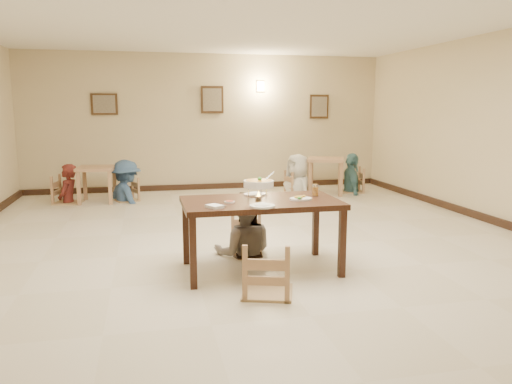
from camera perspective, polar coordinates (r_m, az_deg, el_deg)
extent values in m
plane|color=beige|center=(6.61, 0.06, -6.44)|extent=(10.00, 10.00, 0.00)
plane|color=white|center=(6.46, 0.07, 20.08)|extent=(10.00, 10.00, 0.00)
plane|color=beige|center=(11.29, -5.53, 7.91)|extent=(10.00, 0.00, 10.00)
cube|color=black|center=(11.39, -5.40, 0.65)|extent=(8.00, 0.06, 0.12)
cube|color=#372313|center=(11.19, -16.95, 9.58)|extent=(0.55, 0.03, 0.45)
cube|color=gray|center=(11.17, -16.96, 9.58)|extent=(0.45, 0.01, 0.37)
cube|color=#372313|center=(11.26, -5.03, 10.46)|extent=(0.50, 0.03, 0.60)
cube|color=gray|center=(11.24, -5.02, 10.46)|extent=(0.41, 0.01, 0.49)
cube|color=#372313|center=(11.85, 7.23, 9.65)|extent=(0.45, 0.03, 0.55)
cube|color=gray|center=(11.83, 7.26, 9.65)|extent=(0.37, 0.01, 0.45)
cube|color=#FFD88C|center=(11.46, 0.52, 11.98)|extent=(0.16, 0.05, 0.22)
cube|color=#371C11|center=(5.56, 0.55, -1.23)|extent=(1.74, 0.98, 0.06)
cube|color=#371C11|center=(5.12, -7.21, -6.95)|extent=(0.07, 0.07, 0.75)
cube|color=#371C11|center=(5.50, 9.82, -5.83)|extent=(0.07, 0.07, 0.75)
cube|color=#371C11|center=(5.94, -8.04, -4.63)|extent=(0.07, 0.07, 0.75)
cube|color=#371C11|center=(6.27, 6.83, -3.84)|extent=(0.07, 0.07, 0.75)
cube|color=tan|center=(6.38, -1.20, -3.14)|extent=(0.43, 0.43, 0.05)
cube|color=tan|center=(4.91, 1.35, -6.35)|extent=(0.49, 0.49, 0.05)
imported|color=gray|center=(6.18, -1.41, -0.03)|extent=(0.87, 0.73, 1.58)
torus|color=silver|center=(5.56, 0.30, 0.56)|extent=(0.26, 0.26, 0.01)
cylinder|color=silver|center=(5.58, 0.29, -0.67)|extent=(0.07, 0.07, 0.04)
cone|color=#FFA526|center=(5.57, 0.30, -0.16)|extent=(0.04, 0.04, 0.06)
cylinder|color=white|center=(5.55, 0.30, 0.95)|extent=(0.34, 0.34, 0.08)
cylinder|color=#B46911|center=(5.55, 0.30, 1.29)|extent=(0.29, 0.29, 0.02)
sphere|color=#2D7223|center=(5.54, 0.43, 1.49)|extent=(0.05, 0.05, 0.05)
cylinder|color=silver|center=(5.64, 1.44, 1.74)|extent=(0.16, 0.10, 0.11)
cylinder|color=silver|center=(5.65, 1.18, -0.02)|extent=(0.01, 0.01, 0.15)
cylinder|color=silver|center=(5.61, -0.87, -0.09)|extent=(0.01, 0.01, 0.15)
cylinder|color=silver|center=(5.46, 0.57, -0.36)|extent=(0.01, 0.01, 0.15)
cylinder|color=white|center=(5.86, -0.12, -0.27)|extent=(0.27, 0.27, 0.02)
ellipsoid|color=white|center=(5.85, -0.12, -0.21)|extent=(0.18, 0.15, 0.06)
cylinder|color=white|center=(5.17, 0.72, -1.61)|extent=(0.26, 0.26, 0.02)
ellipsoid|color=white|center=(5.17, 0.72, -1.54)|extent=(0.17, 0.15, 0.06)
cylinder|color=white|center=(5.58, 5.14, -0.79)|extent=(0.25, 0.25, 0.02)
sphere|color=#2D7223|center=(5.51, 4.97, -0.69)|extent=(0.04, 0.04, 0.04)
cylinder|color=white|center=(5.39, -3.04, -1.15)|extent=(0.11, 0.11, 0.02)
cylinder|color=maroon|center=(5.39, -3.04, -1.05)|extent=(0.09, 0.09, 0.01)
cube|color=white|center=(5.13, -4.75, -1.65)|extent=(0.19, 0.21, 0.03)
cube|color=silver|center=(5.22, -4.31, -1.51)|extent=(0.09, 0.16, 0.01)
cube|color=silver|center=(5.23, -3.98, -1.50)|extent=(0.09, 0.16, 0.01)
cylinder|color=white|center=(5.84, 6.79, 0.22)|extent=(0.07, 0.07, 0.14)
cylinder|color=orange|center=(5.84, 6.79, 0.09)|extent=(0.06, 0.06, 0.10)
cube|color=tan|center=(10.16, -17.79, 2.61)|extent=(0.75, 0.75, 0.06)
cube|color=tan|center=(9.98, -19.60, 0.37)|extent=(0.07, 0.07, 0.64)
cube|color=tan|center=(9.88, -16.32, 0.45)|extent=(0.07, 0.07, 0.64)
cube|color=tan|center=(10.54, -18.97, 0.87)|extent=(0.07, 0.07, 0.64)
cube|color=tan|center=(10.44, -15.86, 0.95)|extent=(0.07, 0.07, 0.64)
cube|color=tan|center=(10.76, 7.98, 3.69)|extent=(0.99, 0.99, 0.06)
cube|color=tan|center=(10.50, 6.14, 1.48)|extent=(0.07, 0.07, 0.70)
cube|color=tan|center=(10.49, 9.65, 1.39)|extent=(0.07, 0.07, 0.70)
cube|color=tan|center=(11.13, 6.31, 1.94)|extent=(0.07, 0.07, 0.70)
cube|color=tan|center=(11.12, 9.62, 1.86)|extent=(0.07, 0.07, 0.70)
cube|color=tan|center=(10.24, -20.79, 1.39)|extent=(0.48, 0.48, 0.05)
cube|color=tan|center=(10.17, -14.63, 1.25)|extent=(0.41, 0.41, 0.04)
cube|color=tan|center=(10.57, 4.77, 2.04)|extent=(0.45, 0.45, 0.05)
cube|color=tan|center=(11.08, 10.90, 2.38)|extent=(0.48, 0.48, 0.05)
imported|color=#5B1F1B|center=(10.21, -20.88, 2.99)|extent=(0.49, 0.63, 1.52)
imported|color=#3D5D87|center=(10.12, -14.73, 3.57)|extent=(1.06, 1.22, 1.63)
imported|color=silver|center=(10.53, 4.80, 4.34)|extent=(0.76, 0.96, 1.73)
imported|color=teal|center=(11.03, 10.96, 4.38)|extent=(0.60, 1.06, 1.71)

